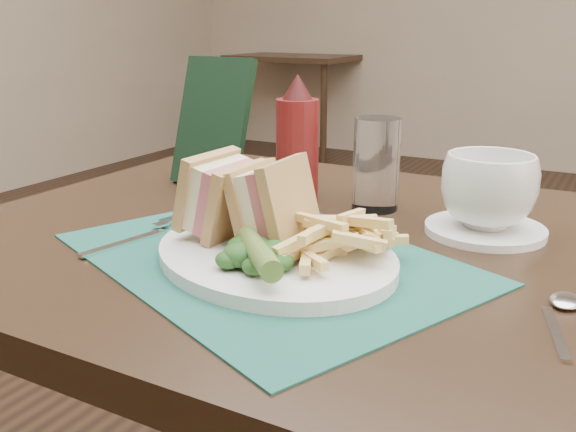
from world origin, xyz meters
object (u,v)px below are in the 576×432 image
(sandwich_half_a, at_px, (207,192))
(sandwich_half_b, at_px, (257,199))
(saucer, at_px, (485,230))
(drinking_glass, at_px, (376,164))
(placemat, at_px, (266,258))
(ketchup_bottle, at_px, (297,139))
(check_presenter, at_px, (213,122))
(plate, at_px, (275,255))
(coffee_cup, at_px, (489,191))
(table_bg_left, at_px, (296,104))

(sandwich_half_a, xyz_separation_m, sandwich_half_b, (0.07, 0.00, 0.00))
(sandwich_half_b, height_order, saucer, sandwich_half_b)
(sandwich_half_b, relative_size, drinking_glass, 0.74)
(placemat, distance_m, saucer, 0.29)
(sandwich_half_a, relative_size, ketchup_bottle, 0.51)
(saucer, distance_m, ketchup_bottle, 0.30)
(saucer, relative_size, drinking_glass, 1.15)
(ketchup_bottle, bearing_deg, placemat, -69.91)
(drinking_glass, height_order, check_presenter, check_presenter)
(sandwich_half_a, bearing_deg, plate, -5.48)
(coffee_cup, bearing_deg, ketchup_bottle, 175.16)
(plate, height_order, sandwich_half_b, sandwich_half_b)
(sandwich_half_a, bearing_deg, table_bg_left, 119.22)
(placemat, distance_m, plate, 0.02)
(saucer, distance_m, drinking_glass, 0.18)
(table_bg_left, height_order, ketchup_bottle, ketchup_bottle)
(plate, relative_size, sandwich_half_a, 3.15)
(placemat, bearing_deg, table_bg_left, 117.78)
(sandwich_half_a, height_order, check_presenter, check_presenter)
(check_presenter, bearing_deg, sandwich_half_b, -45.20)
(placemat, relative_size, saucer, 3.01)
(table_bg_left, height_order, sandwich_half_a, sandwich_half_a)
(plate, xyz_separation_m, sandwich_half_a, (-0.10, 0.01, 0.06))
(coffee_cup, bearing_deg, check_presenter, 173.69)
(coffee_cup, distance_m, ketchup_bottle, 0.29)
(table_bg_left, xyz_separation_m, coffee_cup, (2.24, -3.67, 0.43))
(plate, height_order, check_presenter, check_presenter)
(placemat, xyz_separation_m, ketchup_bottle, (-0.09, 0.24, 0.09))
(check_presenter, bearing_deg, drinking_glass, -1.45)
(placemat, xyz_separation_m, drinking_glass, (0.03, 0.25, 0.06))
(table_bg_left, height_order, drinking_glass, drinking_glass)
(table_bg_left, xyz_separation_m, placemat, (2.04, -3.88, 0.38))
(saucer, height_order, check_presenter, check_presenter)
(placemat, relative_size, coffee_cup, 3.85)
(table_bg_left, relative_size, sandwich_half_b, 9.39)
(table_bg_left, distance_m, ketchup_bottle, 4.16)
(plate, distance_m, ketchup_bottle, 0.28)
(placemat, bearing_deg, sandwich_half_b, 146.72)
(sandwich_half_b, distance_m, drinking_glass, 0.24)
(placemat, xyz_separation_m, sandwich_half_b, (-0.02, 0.01, 0.06))
(coffee_cup, xyz_separation_m, check_presenter, (-0.45, 0.05, 0.04))
(sandwich_half_a, relative_size, saucer, 0.63)
(saucer, bearing_deg, check_presenter, 173.69)
(table_bg_left, xyz_separation_m, saucer, (2.24, -3.67, 0.38))
(saucer, xyz_separation_m, drinking_glass, (-0.16, 0.04, 0.06))
(sandwich_half_a, bearing_deg, check_presenter, 126.30)
(sandwich_half_a, xyz_separation_m, ketchup_bottle, (-0.00, 0.23, 0.03))
(drinking_glass, relative_size, check_presenter, 0.62)
(plate, distance_m, sandwich_half_a, 0.12)
(sandwich_half_b, height_order, check_presenter, check_presenter)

